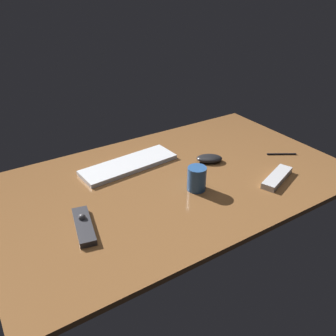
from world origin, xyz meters
The scene contains 7 objects.
desk centered at (0.00, 0.00, 1.00)cm, with size 140.00×84.00×2.00cm, color brown.
keyboard centered at (-10.22, 18.37, 2.89)cm, with size 41.09×13.24×1.78cm, color silver.
computer_mouse centered at (21.02, 3.60, 3.51)cm, with size 11.07×6.70×3.01cm, color black.
media_remote centered at (-40.91, -10.26, 3.11)cm, with size 8.92×19.59×3.64cm.
tv_remote centered at (33.85, -22.90, 3.18)cm, with size 19.11×5.26×2.36cm, color #B7B7BC.
coffee_mug centered at (3.25, -11.08, 6.65)cm, with size 7.05×7.05×9.31cm, color #28518C.
pen centered at (52.36, -8.79, 2.37)cm, with size 0.74×0.74×13.05cm, color black.
Camera 1 is at (-65.98, -99.97, 74.60)cm, focal length 37.73 mm.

